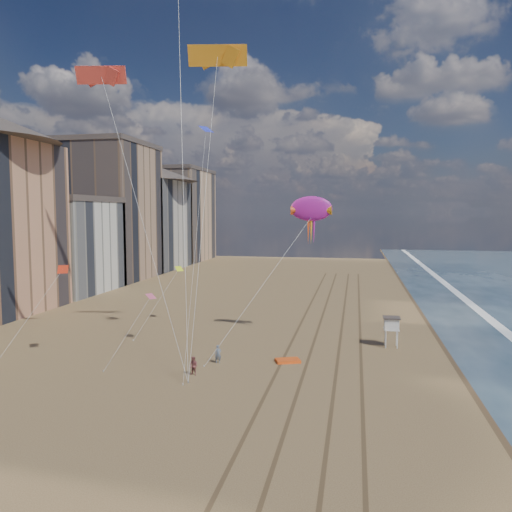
{
  "coord_description": "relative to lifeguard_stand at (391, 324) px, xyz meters",
  "views": [
    {
      "loc": [
        5.5,
        -26.2,
        14.16
      ],
      "look_at": [
        -4.96,
        26.0,
        9.5
      ],
      "focal_mm": 35.0,
      "sensor_mm": 36.0,
      "label": 1
    }
  ],
  "objects": [
    {
      "name": "kite_flyer_a",
      "position": [
        -16.38,
        -9.1,
        -1.59
      ],
      "size": [
        0.72,
        0.58,
        1.72
      ],
      "primitive_type": "imported",
      "rotation": [
        0.0,
        0.0,
        0.3
      ],
      "color": "slate",
      "rests_on": "ground"
    },
    {
      "name": "parafoils",
      "position": [
        -21.77,
        -4.88,
        32.54
      ],
      "size": [
        15.42,
        7.43,
        17.99
      ],
      "color": "black",
      "rests_on": "ground"
    },
    {
      "name": "tracks",
      "position": [
        -6.8,
        2.77,
        -2.44
      ],
      "size": [
        7.68,
        120.0,
        0.01
      ],
      "color": "brown",
      "rests_on": "ground"
    },
    {
      "name": "small_kites",
      "position": [
        -24.45,
        -3.69,
        10.22
      ],
      "size": [
        13.62,
        19.18,
        18.01
      ],
      "color": "#2834D9",
      "rests_on": "ground"
    },
    {
      "name": "lifeguard_stand",
      "position": [
        0.0,
        0.0,
        0.0
      ],
      "size": [
        1.76,
        1.76,
        3.18
      ],
      "color": "white",
      "rests_on": "ground"
    },
    {
      "name": "ground",
      "position": [
        -9.35,
        -27.23,
        -2.45
      ],
      "size": [
        260.0,
        260.0,
        0.0
      ],
      "primitive_type": "plane",
      "color": "brown",
      "rests_on": "ground"
    },
    {
      "name": "grounded_kite",
      "position": [
        -9.98,
        -7.46,
        -2.32
      ],
      "size": [
        2.63,
        2.17,
        0.26
      ],
      "primitive_type": "cube",
      "rotation": [
        0.0,
        0.0,
        0.38
      ],
      "color": "#FF5315",
      "rests_on": "ground"
    },
    {
      "name": "buildings",
      "position": [
        -55.08,
        38.36,
        11.1
      ],
      "size": [
        34.72,
        131.35,
        29.0
      ],
      "color": "#C6B284",
      "rests_on": "ground"
    },
    {
      "name": "wet_sand",
      "position": [
        9.65,
        12.77,
        -2.45
      ],
      "size": [
        260.0,
        260.0,
        0.0
      ],
      "primitive_type": "plane",
      "color": "#42301E",
      "rests_on": "ground"
    },
    {
      "name": "foam",
      "position": [
        13.85,
        12.77,
        -2.45
      ],
      "size": [
        260.0,
        260.0,
        0.0
      ],
      "primitive_type": "plane",
      "color": "white",
      "rests_on": "ground"
    },
    {
      "name": "kite_flyer_b",
      "position": [
        -17.51,
        -12.95,
        -1.63
      ],
      "size": [
        0.96,
        0.85,
        1.65
      ],
      "primitive_type": "imported",
      "rotation": [
        0.0,
        0.0,
        -0.32
      ],
      "color": "brown",
      "rests_on": "ground"
    },
    {
      "name": "show_kite",
      "position": [
        -8.68,
        1.44,
        12.07
      ],
      "size": [
        6.62,
        6.48,
        20.03
      ],
      "color": "#AB1A93",
      "rests_on": "ground"
    }
  ]
}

